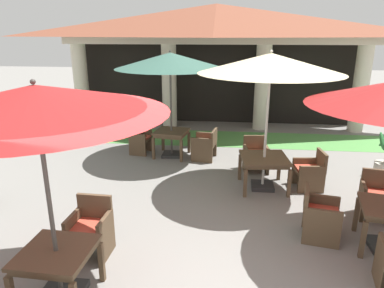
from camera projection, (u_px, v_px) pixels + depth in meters
background_pavilion at (216, 34)px, 11.84m from camera, size 10.95×3.00×4.18m
lawn_strip at (212, 138)px, 11.39m from camera, size 12.75×1.76×0.01m
patio_table_near_foreground at (264, 161)px, 7.59m from camera, size 1.07×1.07×0.73m
patio_umbrella_near_foreground at (270, 64)px, 6.97m from camera, size 2.92×2.92×2.96m
patio_chair_near_foreground_east at (310, 171)px, 7.66m from camera, size 0.63×0.63×0.85m
patio_chair_near_foreground_north at (256, 155)px, 8.63m from camera, size 0.64×0.63×0.84m
patio_table_mid_left at (171, 134)px, 9.61m from camera, size 0.96×0.96×0.73m
patio_umbrella_mid_left at (170, 61)px, 9.01m from camera, size 2.86×2.86×2.85m
patio_chair_mid_left_east at (205, 145)px, 9.44m from camera, size 0.67×0.71×0.82m
patio_chair_mid_left_west at (140, 140)px, 9.91m from camera, size 0.58×0.62×0.83m
patio_chair_mid_right_north at (376, 197)px, 6.43m from camera, size 0.64×0.60×0.88m
patio_chair_mid_right_west at (319, 215)px, 5.80m from camera, size 0.69×0.70×0.86m
patio_table_far_back at (57, 257)px, 4.38m from camera, size 0.89×0.89×0.72m
patio_umbrella_far_back at (36, 102)px, 3.78m from camera, size 2.91×2.91×2.82m
patio_chair_far_back_north at (91, 229)px, 5.35m from camera, size 0.59×0.58×0.90m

